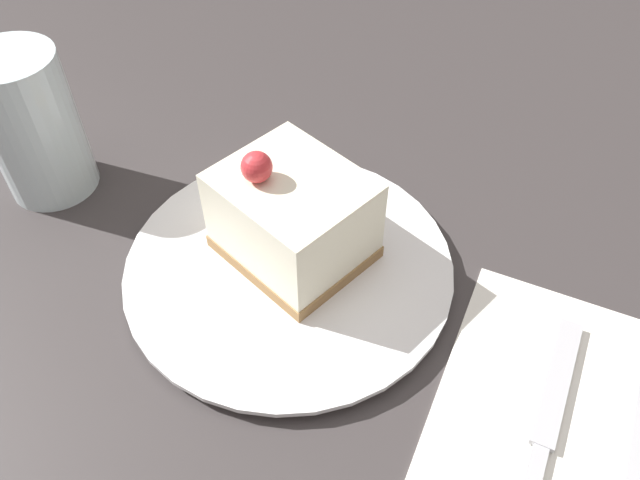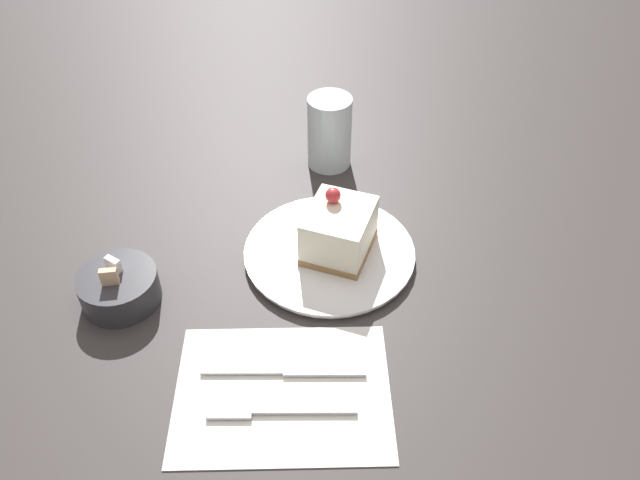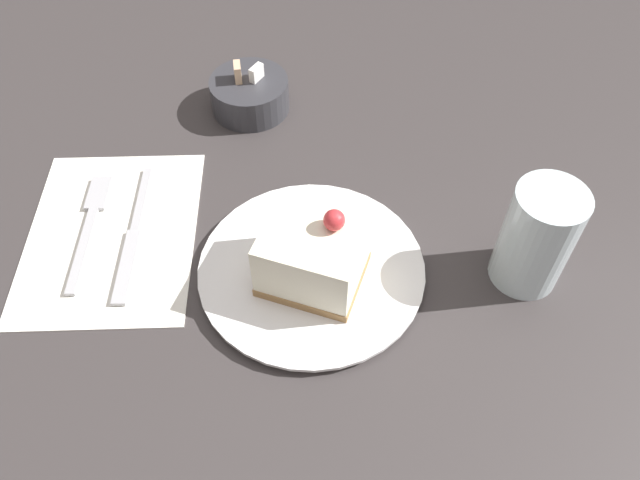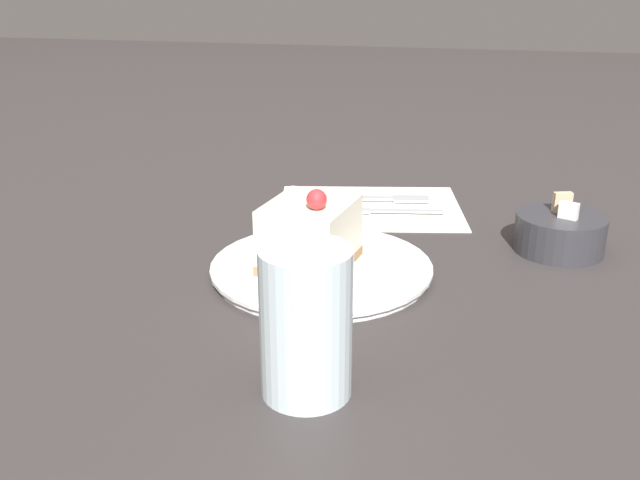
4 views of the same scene
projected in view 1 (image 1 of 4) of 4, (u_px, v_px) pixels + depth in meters
The scene contains 6 objects.
ground_plane at pixel (318, 289), 0.43m from camera, with size 4.00×4.00×0.00m, color #383333.
plate at pixel (292, 264), 0.43m from camera, with size 0.22×0.22×0.01m.
cake_slice at pixel (293, 217), 0.41m from camera, with size 0.11×0.09×0.09m.
napkin at pixel (584, 467), 0.34m from camera, with size 0.22×0.26×0.00m.
knife at pixel (548, 421), 0.36m from camera, with size 0.04×0.18×0.00m.
drinking_glass at pixel (33, 126), 0.46m from camera, with size 0.07×0.07×0.11m.
Camera 1 is at (-0.15, 0.21, 0.34)m, focal length 35.00 mm.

